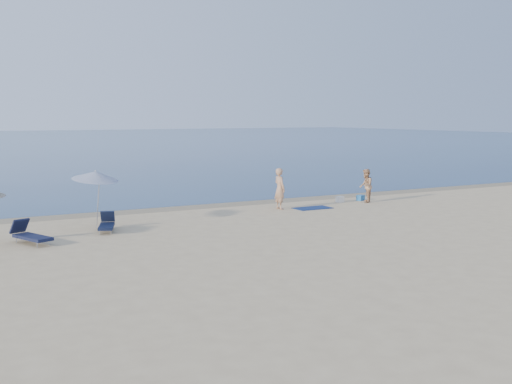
# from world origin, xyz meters

# --- Properties ---
(sea) EXTENTS (240.00, 160.00, 0.01)m
(sea) POSITION_xyz_m (0.00, 100.00, 0.00)
(sea) COLOR #0C274A
(sea) RESTS_ON ground
(wet_sand_strip) EXTENTS (240.00, 1.60, 0.00)m
(wet_sand_strip) POSITION_xyz_m (0.00, 19.40, 0.00)
(wet_sand_strip) COLOR #847254
(wet_sand_strip) RESTS_ON ground
(person_left) EXTENTS (0.47, 0.71, 1.95)m
(person_left) POSITION_xyz_m (1.44, 16.81, 0.97)
(person_left) COLOR tan
(person_left) RESTS_ON ground
(person_right) EXTENTS (1.04, 1.05, 1.71)m
(person_right) POSITION_xyz_m (6.47, 16.72, 0.86)
(person_right) COLOR tan
(person_right) RESTS_ON ground
(beach_towel) EXTENTS (1.79, 1.01, 0.03)m
(beach_towel) POSITION_xyz_m (2.94, 16.25, 0.01)
(beach_towel) COLOR #0F204E
(beach_towel) RESTS_ON ground
(white_bag) EXTENTS (0.35, 0.30, 0.30)m
(white_bag) POSITION_xyz_m (5.37, 17.40, 0.15)
(white_bag) COLOR silver
(white_bag) RESTS_ON ground
(blue_cooler) EXTENTS (0.48, 0.41, 0.29)m
(blue_cooler) POSITION_xyz_m (6.71, 17.42, 0.14)
(blue_cooler) COLOR #2066AE
(blue_cooler) RESTS_ON ground
(umbrella_near) EXTENTS (2.40, 2.42, 2.39)m
(umbrella_near) POSITION_xyz_m (-7.45, 16.04, 2.06)
(umbrella_near) COLOR silver
(umbrella_near) RESTS_ON ground
(lounger_left) EXTENTS (1.25, 1.94, 0.81)m
(lounger_left) POSITION_xyz_m (-10.32, 13.90, 0.30)
(lounger_left) COLOR #121734
(lounger_left) RESTS_ON ground
(lounger_right) EXTENTS (1.06, 1.71, 0.72)m
(lounger_right) POSITION_xyz_m (-7.34, 14.99, 0.26)
(lounger_right) COLOR #131A35
(lounger_right) RESTS_ON ground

